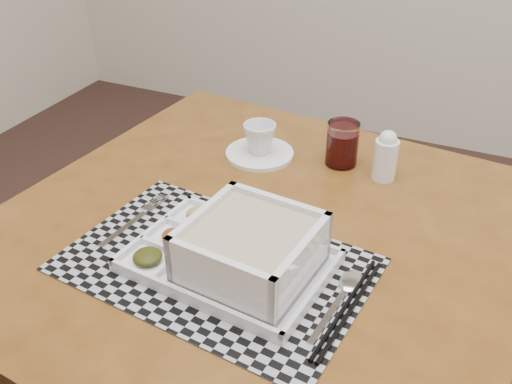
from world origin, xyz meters
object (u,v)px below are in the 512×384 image
at_px(cup, 260,138).
at_px(creamer_bottle, 386,156).
at_px(juice_glass, 342,145).
at_px(serving_tray, 244,254).
at_px(dining_table, 258,256).

distance_m(cup, creamer_bottle, 0.27).
bearing_deg(cup, juice_glass, 34.91).
height_order(serving_tray, juice_glass, serving_tray).
distance_m(serving_tray, cup, 0.40).
height_order(serving_tray, creamer_bottle, creamer_bottle).
distance_m(juice_glass, creamer_bottle, 0.10).
height_order(dining_table, creamer_bottle, creamer_bottle).
bearing_deg(dining_table, creamer_bottle, 57.09).
distance_m(dining_table, cup, 0.29).
height_order(serving_tray, cup, serving_tray).
relative_size(dining_table, juice_glass, 10.67).
height_order(cup, creamer_bottle, creamer_bottle).
bearing_deg(serving_tray, creamer_bottle, 71.31).
height_order(cup, juice_glass, juice_glass).
bearing_deg(serving_tray, dining_table, 105.03).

